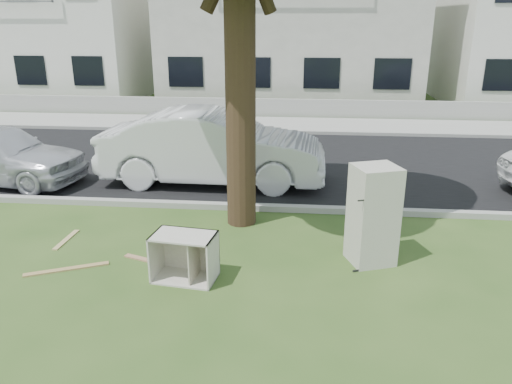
# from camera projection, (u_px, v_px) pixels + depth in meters

# --- Properties ---
(ground) EXTENTS (120.00, 120.00, 0.00)m
(ground) POSITION_uv_depth(u_px,v_px,m) (253.00, 267.00, 7.78)
(ground) COLOR #2E4B1B
(road) EXTENTS (120.00, 7.00, 0.01)m
(road) POSITION_uv_depth(u_px,v_px,m) (276.00, 162.00, 13.42)
(road) COLOR black
(road) RESTS_ON ground
(kerb_near) EXTENTS (120.00, 0.18, 0.12)m
(kerb_near) POSITION_uv_depth(u_px,v_px,m) (265.00, 210.00, 10.08)
(kerb_near) COLOR gray
(kerb_near) RESTS_ON ground
(kerb_far) EXTENTS (120.00, 0.18, 0.12)m
(kerb_far) POSITION_uv_depth(u_px,v_px,m) (282.00, 134.00, 16.75)
(kerb_far) COLOR gray
(kerb_far) RESTS_ON ground
(sidewalk) EXTENTS (120.00, 2.80, 0.01)m
(sidewalk) POSITION_uv_depth(u_px,v_px,m) (284.00, 125.00, 18.11)
(sidewalk) COLOR gray
(sidewalk) RESTS_ON ground
(low_wall) EXTENTS (120.00, 0.15, 0.70)m
(low_wall) POSITION_uv_depth(u_px,v_px,m) (286.00, 108.00, 19.50)
(low_wall) COLOR gray
(low_wall) RESTS_ON ground
(townhouse_left) EXTENTS (10.20, 8.16, 7.04)m
(townhouse_left) POSITION_uv_depth(u_px,v_px,m) (43.00, 21.00, 24.14)
(townhouse_left) COLOR silver
(townhouse_left) RESTS_ON ground
(townhouse_center) EXTENTS (11.22, 8.16, 7.44)m
(townhouse_center) POSITION_uv_depth(u_px,v_px,m) (291.00, 17.00, 22.99)
(townhouse_center) COLOR beige
(townhouse_center) RESTS_ON ground
(fridge) EXTENTS (0.81, 0.79, 1.58)m
(fridge) POSITION_uv_depth(u_px,v_px,m) (373.00, 215.00, 7.73)
(fridge) COLOR beige
(fridge) RESTS_ON ground
(cabinet) EXTENTS (0.98, 0.68, 0.71)m
(cabinet) POSITION_uv_depth(u_px,v_px,m) (184.00, 257.00, 7.33)
(cabinet) COLOR beige
(cabinet) RESTS_ON ground
(plank_a) EXTENTS (1.18, 0.62, 0.03)m
(plank_a) POSITION_uv_depth(u_px,v_px,m) (67.00, 269.00, 7.69)
(plank_a) COLOR #9A7E4A
(plank_a) RESTS_ON ground
(plank_b) EXTENTS (0.98, 0.43, 0.02)m
(plank_b) POSITION_uv_depth(u_px,v_px,m) (151.00, 261.00, 7.95)
(plank_b) COLOR #9E7352
(plank_b) RESTS_ON ground
(plank_c) EXTENTS (0.12, 0.82, 0.02)m
(plank_c) POSITION_uv_depth(u_px,v_px,m) (66.00, 240.00, 8.72)
(plank_c) COLOR tan
(plank_c) RESTS_ON ground
(car_center) EXTENTS (5.18, 1.88, 1.70)m
(car_center) POSITION_uv_depth(u_px,v_px,m) (213.00, 147.00, 11.52)
(car_center) COLOR silver
(car_center) RESTS_ON ground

